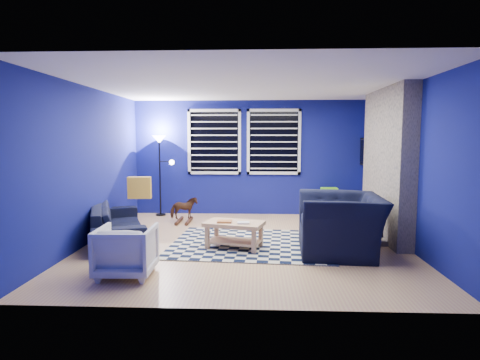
# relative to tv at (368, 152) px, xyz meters

# --- Properties ---
(floor) EXTENTS (5.00, 5.00, 0.00)m
(floor) POSITION_rel_tv_xyz_m (-2.45, -2.00, -1.40)
(floor) COLOR tan
(floor) RESTS_ON ground
(ceiling) EXTENTS (5.00, 5.00, 0.00)m
(ceiling) POSITION_rel_tv_xyz_m (-2.45, -2.00, 1.10)
(ceiling) COLOR white
(ceiling) RESTS_ON wall_back
(wall_back) EXTENTS (5.00, 0.00, 5.00)m
(wall_back) POSITION_rel_tv_xyz_m (-2.45, 0.50, -0.15)
(wall_back) COLOR navy
(wall_back) RESTS_ON floor
(wall_left) EXTENTS (0.00, 5.00, 5.00)m
(wall_left) POSITION_rel_tv_xyz_m (-4.95, -2.00, -0.15)
(wall_left) COLOR navy
(wall_left) RESTS_ON floor
(wall_right) EXTENTS (0.00, 5.00, 5.00)m
(wall_right) POSITION_rel_tv_xyz_m (0.05, -2.00, -0.15)
(wall_right) COLOR navy
(wall_right) RESTS_ON floor
(fireplace) EXTENTS (0.65, 2.00, 2.50)m
(fireplace) POSITION_rel_tv_xyz_m (-0.09, -1.50, -0.20)
(fireplace) COLOR gray
(fireplace) RESTS_ON floor
(window_left) EXTENTS (1.17, 0.06, 1.42)m
(window_left) POSITION_rel_tv_xyz_m (-3.20, 0.46, 0.20)
(window_left) COLOR black
(window_left) RESTS_ON wall_back
(window_right) EXTENTS (1.17, 0.06, 1.42)m
(window_right) POSITION_rel_tv_xyz_m (-1.90, 0.46, 0.20)
(window_right) COLOR black
(window_right) RESTS_ON wall_back
(tv) EXTENTS (0.07, 1.00, 0.58)m
(tv) POSITION_rel_tv_xyz_m (0.00, 0.00, 0.00)
(tv) COLOR black
(tv) RESTS_ON wall_right
(rug) EXTENTS (2.63, 2.17, 0.02)m
(rug) POSITION_rel_tv_xyz_m (-2.34, -2.05, -1.39)
(rug) COLOR black
(rug) RESTS_ON floor
(sofa) EXTENTS (2.15, 1.47, 0.59)m
(sofa) POSITION_rel_tv_xyz_m (-4.55, -1.93, -1.11)
(sofa) COLOR black
(sofa) RESTS_ON floor
(armchair_big) EXTENTS (1.39, 1.24, 0.86)m
(armchair_big) POSITION_rel_tv_xyz_m (-1.03, -2.47, -0.97)
(armchair_big) COLOR black
(armchair_big) RESTS_ON floor
(armchair_bent) EXTENTS (0.68, 0.70, 0.62)m
(armchair_bent) POSITION_rel_tv_xyz_m (-3.85, -3.58, -1.09)
(armchair_bent) COLOR gray
(armchair_bent) RESTS_ON floor
(rocking_horse) EXTENTS (0.42, 0.58, 0.44)m
(rocking_horse) POSITION_rel_tv_xyz_m (-3.71, -0.48, -1.11)
(rocking_horse) COLOR #452C16
(rocking_horse) RESTS_ON floor
(coffee_table) EXTENTS (0.97, 0.71, 0.44)m
(coffee_table) POSITION_rel_tv_xyz_m (-2.60, -2.32, -1.10)
(coffee_table) COLOR tan
(coffee_table) RESTS_ON rug
(cabinet) EXTENTS (0.68, 0.48, 0.63)m
(cabinet) POSITION_rel_tv_xyz_m (-0.71, 0.25, -1.12)
(cabinet) COLOR tan
(cabinet) RESTS_ON floor
(floor_lamp) EXTENTS (0.47, 0.29, 1.74)m
(floor_lamp) POSITION_rel_tv_xyz_m (-4.34, 0.25, 0.02)
(floor_lamp) COLOR black
(floor_lamp) RESTS_ON floor
(throw_pillow) EXTENTS (0.42, 0.15, 0.40)m
(throw_pillow) POSITION_rel_tv_xyz_m (-4.40, -1.15, -0.62)
(throw_pillow) COLOR gold
(throw_pillow) RESTS_ON sofa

